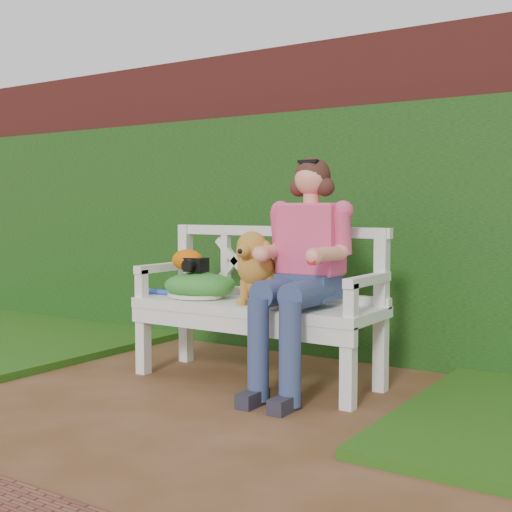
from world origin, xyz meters
The scene contains 11 objects.
ground centered at (0.00, 0.00, 0.00)m, with size 60.00×60.00×0.00m, color #513115.
brick_wall centered at (0.00, 1.90, 1.10)m, with size 10.00×0.30×2.20m, color maroon.
ivy_hedge centered at (0.00, 1.68, 0.85)m, with size 10.00×0.18×1.70m, color #295B1B.
grass_left centered at (-2.40, 0.90, 0.03)m, with size 2.60×2.00×0.05m, color black.
garden_bench centered at (0.14, 0.78, 0.24)m, with size 1.58×0.60×0.48m, color white, non-canonical shape.
seated_woman centered at (0.49, 0.76, 0.62)m, with size 0.53×0.70×1.25m, color #EF3A5F, non-canonical shape.
dog centered at (0.20, 0.75, 0.69)m, with size 0.28×0.38×0.43m, color brown, non-canonical shape.
tennis_racket centered at (-0.30, 0.72, 0.50)m, with size 0.71×0.30×0.03m, color beige, non-canonical shape.
green_bag centered at (-0.26, 0.75, 0.56)m, with size 0.47×0.36×0.16m, color green, non-canonical shape.
camera_item centered at (-0.28, 0.74, 0.68)m, with size 0.13×0.10×0.09m, color black.
baseball_glove centered at (-0.36, 0.77, 0.71)m, with size 0.21×0.16×0.13m, color #D85D05.
Camera 1 is at (2.32, -2.57, 1.03)m, focal length 48.00 mm.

